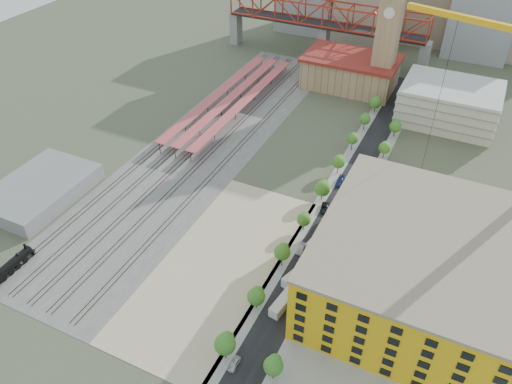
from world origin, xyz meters
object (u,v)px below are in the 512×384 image
at_px(site_trailer_b, 299,274).
at_px(car_0, 234,364).
at_px(locomotive, 4,272).
at_px(site_trailer_a, 284,302).
at_px(clock_tower, 389,24).
at_px(site_trailer_d, 326,226).
at_px(construction_building, 417,266).
at_px(site_trailer_c, 318,240).

relative_size(site_trailer_b, car_0, 2.58).
distance_m(locomotive, site_trailer_a, 69.48).
xyz_separation_m(clock_tower, site_trailer_b, (8.00, -107.18, -27.30)).
relative_size(site_trailer_a, site_trailer_d, 1.02).
distance_m(site_trailer_d, car_0, 49.02).
height_order(construction_building, site_trailer_a, construction_building).
bearing_deg(construction_building, locomotive, -157.37).
bearing_deg(site_trailer_b, site_trailer_a, -71.89).
xyz_separation_m(construction_building, site_trailer_a, (-26.00, -16.65, -8.12)).
relative_size(site_trailer_b, site_trailer_c, 1.14).
xyz_separation_m(clock_tower, site_trailer_a, (8.00, -116.64, -27.40)).
distance_m(locomotive, site_trailer_d, 83.64).
bearing_deg(construction_building, clock_tower, 108.78).
relative_size(locomotive, site_trailer_b, 1.94).
bearing_deg(site_trailer_b, clock_tower, 112.37).
bearing_deg(construction_building, site_trailer_a, -147.37).
height_order(site_trailer_c, car_0, site_trailer_c).
bearing_deg(site_trailer_d, site_trailer_b, -90.21).
relative_size(site_trailer_c, car_0, 2.26).
bearing_deg(site_trailer_d, construction_building, -26.82).
distance_m(construction_building, site_trailer_a, 31.92).
height_order(site_trailer_b, car_0, site_trailer_b).
distance_m(site_trailer_a, site_trailer_d, 29.67).
xyz_separation_m(construction_building, site_trailer_b, (-26.00, -7.18, -8.01)).
bearing_deg(construction_building, car_0, -128.93).
relative_size(construction_building, car_0, 12.80).
bearing_deg(site_trailer_a, construction_building, 41.22).
bearing_deg(locomotive, car_0, 2.22).
bearing_deg(locomotive, clock_tower, 67.25).
xyz_separation_m(clock_tower, locomotive, (-58.00, -138.34, -26.85)).
height_order(site_trailer_d, car_0, site_trailer_d).
relative_size(construction_building, site_trailer_d, 5.47).
relative_size(clock_tower, site_trailer_d, 5.62).
bearing_deg(locomotive, site_trailer_c, 34.38).
bearing_deg(locomotive, construction_building, 22.63).
xyz_separation_m(locomotive, site_trailer_a, (66.00, 21.70, -0.55)).
bearing_deg(clock_tower, construction_building, -71.22).
xyz_separation_m(construction_building, locomotive, (-92.00, -38.35, -7.56)).
bearing_deg(site_trailer_b, site_trailer_c, 108.11).
bearing_deg(car_0, site_trailer_d, 86.00).
height_order(clock_tower, site_trailer_c, clock_tower).
bearing_deg(locomotive, site_trailer_d, 37.90).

